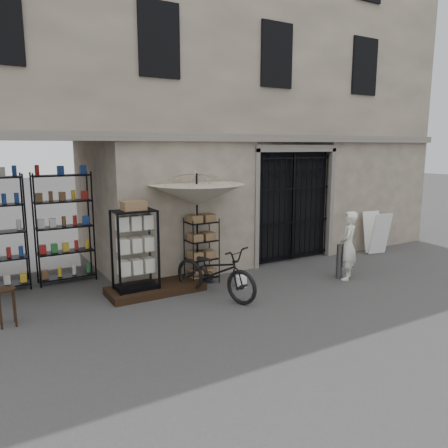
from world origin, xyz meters
TOP-DOWN VIEW (x-y plane):
  - ground at (0.00, 0.00)m, footprint 80.00×80.00m
  - main_building at (0.00, 4.00)m, footprint 14.00×4.00m
  - shop_recess at (-4.50, 2.80)m, footprint 3.00×1.70m
  - shop_shelving at (-4.55, 3.30)m, footprint 2.70×0.50m
  - iron_gate at (1.75, 2.28)m, footprint 2.50×0.21m
  - step_platform at (-2.40, 1.55)m, footprint 2.00×0.90m
  - display_cabinet at (-2.81, 1.55)m, footprint 0.95×0.78m
  - wire_rack at (-1.23, 1.67)m, footprint 0.75×0.62m
  - market_umbrella at (-1.36, 1.62)m, footprint 1.95×1.99m
  - white_bucket at (-0.61, 0.96)m, footprint 0.31×0.31m
  - bicycle at (-1.45, 0.66)m, footprint 1.06×1.27m
  - wooden_stool at (-5.24, 1.19)m, footprint 0.32×0.32m
  - steel_bollard at (1.69, 0.31)m, footprint 0.19×0.19m
  - shopkeeper at (1.80, 0.17)m, footprint 1.47×1.60m
  - easel_sign at (4.35, 1.52)m, footprint 0.67×0.74m

SIDE VIEW (x-z plane):
  - ground at x=0.00m, z-range 0.00..0.00m
  - bicycle at x=-1.45m, z-range -1.03..1.03m
  - shopkeeper at x=1.80m, z-range -0.19..0.19m
  - step_platform at x=-2.40m, z-range 0.00..0.15m
  - white_bucket at x=-0.61m, z-range 0.00..0.23m
  - wooden_stool at x=-5.24m, z-range 0.02..0.69m
  - steel_bollard at x=1.69m, z-range 0.00..0.81m
  - easel_sign at x=4.35m, z-range 0.02..1.20m
  - wire_rack at x=-1.23m, z-range -0.02..1.47m
  - display_cabinet at x=-2.81m, z-range 0.00..1.78m
  - shop_shelving at x=-4.55m, z-range 0.00..2.50m
  - iron_gate at x=1.75m, z-range 0.00..3.00m
  - shop_recess at x=-4.50m, z-range 0.00..3.00m
  - market_umbrella at x=-1.36m, z-range 0.65..3.63m
  - main_building at x=0.00m, z-range 0.00..9.00m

